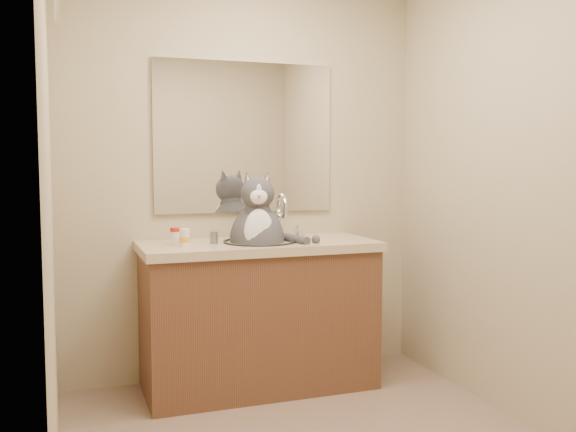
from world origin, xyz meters
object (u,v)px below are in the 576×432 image
Objects in this scene: cat at (258,235)px; grey_canister at (214,238)px; pill_bottle_redcap at (175,236)px; pill_bottle_orange at (185,238)px.

grey_canister is at bearing -169.61° from cat.
pill_bottle_orange is (0.04, -0.09, -0.00)m from pill_bottle_redcap.
cat reaches higher than grey_canister.
pill_bottle_redcap is 0.21m from grey_canister.
cat is 0.43m from pill_bottle_orange.
pill_bottle_orange reaches higher than grey_canister.
cat is at bearing 8.45° from pill_bottle_orange.
pill_bottle_redcap reaches higher than grey_canister.
pill_bottle_orange is 1.44× the size of grey_canister.
pill_bottle_orange is at bearing -159.74° from cat.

